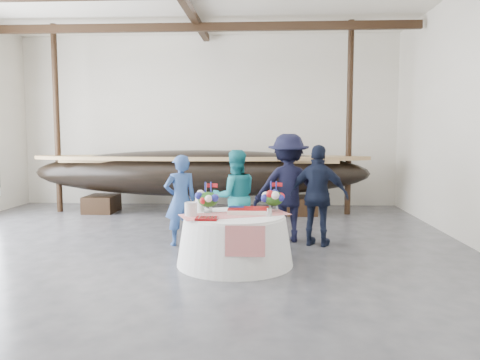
{
  "coord_description": "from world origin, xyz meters",
  "views": [
    {
      "loc": [
        1.53,
        -6.53,
        1.89
      ],
      "look_at": [
        1.1,
        1.55,
        1.1
      ],
      "focal_mm": 35.0,
      "sensor_mm": 36.0,
      "label": 1
    }
  ],
  "objects": [
    {
      "name": "floor",
      "position": [
        0.0,
        0.0,
        0.0
      ],
      "size": [
        10.0,
        12.0,
        0.01
      ],
      "primitive_type": "cube",
      "color": "#3D3D42",
      "rests_on": "ground"
    },
    {
      "name": "wall_back",
      "position": [
        0.0,
        6.0,
        2.25
      ],
      "size": [
        10.0,
        0.02,
        4.5
      ],
      "primitive_type": "cube",
      "color": "silver",
      "rests_on": "ground"
    },
    {
      "name": "longboat_display",
      "position": [
        -0.02,
        4.59,
        0.97
      ],
      "size": [
        8.1,
        1.62,
        1.52
      ],
      "color": "black",
      "rests_on": "ground"
    },
    {
      "name": "banquet_table",
      "position": [
        1.1,
        0.15,
        0.36
      ],
      "size": [
        1.69,
        1.69,
        0.73
      ],
      "color": "white",
      "rests_on": "ground"
    },
    {
      "name": "tabletop_items",
      "position": [
        1.11,
        0.32,
        0.88
      ],
      "size": [
        1.66,
        1.1,
        0.4
      ],
      "color": "red",
      "rests_on": "banquet_table"
    },
    {
      "name": "guest_woman_blue",
      "position": [
        0.1,
        1.3,
        0.77
      ],
      "size": [
        0.67,
        0.58,
        1.55
      ],
      "primitive_type": "imported",
      "rotation": [
        0.0,
        0.0,
        3.59
      ],
      "color": "#2A4986",
      "rests_on": "ground"
    },
    {
      "name": "guest_woman_teal",
      "position": [
        1.02,
        1.41,
        0.82
      ],
      "size": [
        0.93,
        0.8,
        1.63
      ],
      "primitive_type": "imported",
      "rotation": [
        0.0,
        0.0,
        3.41
      ],
      "color": "teal",
      "rests_on": "ground"
    },
    {
      "name": "guest_man_left",
      "position": [
        1.95,
        1.69,
        0.95
      ],
      "size": [
        1.24,
        0.73,
        1.9
      ],
      "primitive_type": "imported",
      "rotation": [
        0.0,
        0.0,
        3.16
      ],
      "color": "black",
      "rests_on": "ground"
    },
    {
      "name": "guest_man_right",
      "position": [
        2.44,
        1.36,
        0.86
      ],
      "size": [
        1.09,
        0.76,
        1.72
      ],
      "primitive_type": "imported",
      "rotation": [
        0.0,
        0.0,
        2.77
      ],
      "color": "black",
      "rests_on": "ground"
    }
  ]
}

